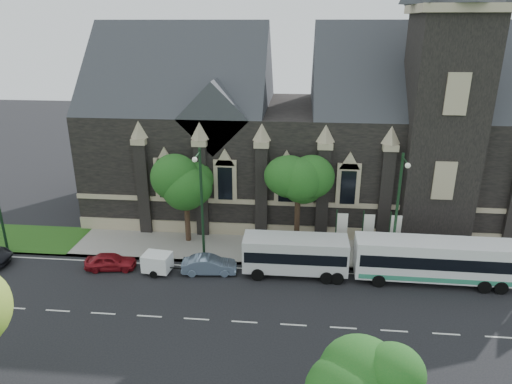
# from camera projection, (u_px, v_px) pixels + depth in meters

# --- Properties ---
(ground) EXTENTS (160.00, 160.00, 0.00)m
(ground) POSITION_uv_depth(u_px,v_px,m) (244.00, 322.00, 28.21)
(ground) COLOR black
(ground) RESTS_ON ground
(sidewalk) EXTENTS (80.00, 5.00, 0.15)m
(sidewalk) POSITION_uv_depth(u_px,v_px,m) (259.00, 249.00, 37.05)
(sidewalk) COLOR gray
(sidewalk) RESTS_ON ground
(museum) EXTENTS (40.00, 17.70, 29.90)m
(museum) POSITION_uv_depth(u_px,v_px,m) (323.00, 127.00, 42.43)
(museum) COLOR black
(museum) RESTS_ON ground
(tree_park_east) EXTENTS (3.40, 3.40, 6.28)m
(tree_park_east) POSITION_uv_depth(u_px,v_px,m) (376.00, 380.00, 17.34)
(tree_park_east) COLOR black
(tree_park_east) RESTS_ON ground
(tree_walk_right) EXTENTS (4.08, 4.08, 7.80)m
(tree_walk_right) POSITION_uv_depth(u_px,v_px,m) (301.00, 178.00, 35.89)
(tree_walk_right) COLOR black
(tree_walk_right) RESTS_ON ground
(tree_walk_left) EXTENTS (3.91, 3.91, 7.64)m
(tree_walk_left) POSITION_uv_depth(u_px,v_px,m) (188.00, 176.00, 36.73)
(tree_walk_left) COLOR black
(tree_walk_left) RESTS_ON ground
(street_lamp_near) EXTENTS (0.36, 1.88, 9.00)m
(street_lamp_near) POSITION_uv_depth(u_px,v_px,m) (398.00, 207.00, 32.14)
(street_lamp_near) COLOR #16311B
(street_lamp_near) RESTS_ON ground
(street_lamp_mid) EXTENTS (0.36, 1.88, 9.00)m
(street_lamp_mid) POSITION_uv_depth(u_px,v_px,m) (201.00, 200.00, 33.42)
(street_lamp_mid) COLOR #16311B
(street_lamp_mid) RESTS_ON ground
(banner_flag_left) EXTENTS (0.90, 0.10, 4.00)m
(banner_flag_left) POSITION_uv_depth(u_px,v_px,m) (340.00, 229.00, 35.20)
(banner_flag_left) COLOR #16311B
(banner_flag_left) RESTS_ON ground
(banner_flag_center) EXTENTS (0.90, 0.10, 4.00)m
(banner_flag_center) POSITION_uv_depth(u_px,v_px,m) (366.00, 230.00, 35.02)
(banner_flag_center) COLOR #16311B
(banner_flag_center) RESTS_ON ground
(banner_flag_right) EXTENTS (0.90, 0.10, 4.00)m
(banner_flag_right) POSITION_uv_depth(u_px,v_px,m) (393.00, 231.00, 34.84)
(banner_flag_right) COLOR #16311B
(banner_flag_right) RESTS_ON ground
(tour_coach) EXTENTS (10.81, 2.64, 3.15)m
(tour_coach) POSITION_uv_depth(u_px,v_px,m) (434.00, 260.00, 32.04)
(tour_coach) COLOR white
(tour_coach) RESTS_ON ground
(shuttle_bus) EXTENTS (7.48, 2.67, 2.88)m
(shuttle_bus) POSITION_uv_depth(u_px,v_px,m) (295.00, 253.00, 33.06)
(shuttle_bus) COLOR silver
(shuttle_bus) RESTS_ON ground
(box_trailer) EXTENTS (2.91, 1.72, 1.52)m
(box_trailer) POSITION_uv_depth(u_px,v_px,m) (157.00, 262.00, 33.46)
(box_trailer) COLOR white
(box_trailer) RESTS_ON ground
(sedan) EXTENTS (4.10, 1.78, 1.31)m
(sedan) POSITION_uv_depth(u_px,v_px,m) (209.00, 265.00, 33.51)
(sedan) COLOR slate
(sedan) RESTS_ON ground
(car_far_red) EXTENTS (3.85, 1.95, 1.26)m
(car_far_red) POSITION_uv_depth(u_px,v_px,m) (111.00, 261.00, 34.06)
(car_far_red) COLOR maroon
(car_far_red) RESTS_ON ground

